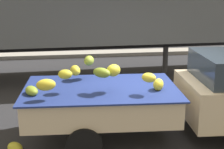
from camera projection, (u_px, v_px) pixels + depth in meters
name	position (u px, v px, depth m)	size (l,w,h in m)	color
ground	(155.00, 131.00, 6.96)	(220.00, 220.00, 0.00)	#28282B
curb_strip	(108.00, 53.00, 14.23)	(80.00, 0.80, 0.16)	gray
pickup_truck	(206.00, 95.00, 6.54)	(5.32, 2.14, 1.70)	#CCB793
fallen_banana_bunch_near_tailgate	(15.00, 148.00, 6.03)	(0.32, 0.21, 0.21)	gold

